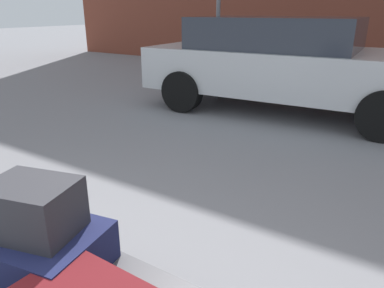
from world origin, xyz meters
The scene contains 4 objects.
suitcase_navy_stacked_top centered at (-0.18, 0.13, 0.45)m, with size 0.60×0.46×0.21m, color #191E47.
duffel_bag_charcoal_topmost_pile centered at (-0.18, 0.13, 0.67)m, with size 0.39×0.30×0.25m, color #2D2D33.
parked_car centered at (-0.66, 4.89, 0.76)m, with size 4.40×2.13×1.42m.
no_parking_sign centered at (-1.90, 4.95, 1.40)m, with size 0.49×0.16×2.26m.
Camera 1 is at (1.23, -0.71, 1.53)m, focal length 34.30 mm.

